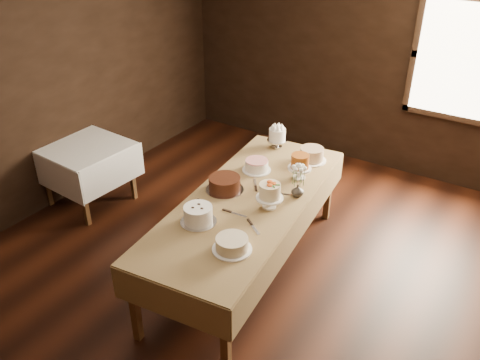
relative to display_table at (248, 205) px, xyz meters
The scene contains 21 objects.
floor 0.78m from the display_table, 132.94° to the right, with size 5.00×6.00×0.01m, color black.
wall_back 2.94m from the display_table, 92.51° to the left, with size 5.00×0.02×2.80m, color black.
wall_left 2.71m from the display_table, behind, with size 0.02×6.00×2.80m, color black.
window 3.16m from the display_table, 67.28° to the left, with size 1.10×0.05×1.30m, color #FFEABF.
display_table is the anchor object (origin of this frame).
side_table 2.25m from the display_table, behind, with size 0.94×0.94×0.75m.
cake_meringue 1.15m from the display_table, 105.68° to the left, with size 0.22×0.22×0.24m.
cake_speckled 1.03m from the display_table, 81.34° to the left, with size 0.32×0.32×0.15m.
cake_lattice 0.57m from the display_table, 112.85° to the left, with size 0.31×0.31×0.11m.
cake_caramel 0.67m from the display_table, 70.32° to the left, with size 0.23×0.23×0.27m.
cake_chocolate 0.30m from the display_table, behind, with size 0.42×0.42×0.14m.
cake_flowers 0.29m from the display_table, ahead, with size 0.25×0.25×0.25m.
cake_swirl 0.59m from the display_table, 105.31° to the right, with size 0.33×0.33×0.16m.
cake_cream 0.78m from the display_table, 66.94° to the right, with size 0.32×0.32×0.11m.
cake_server_a 0.28m from the display_table, 73.85° to the right, with size 0.24×0.03×0.01m, color silver.
cake_server_b 0.50m from the display_table, 50.04° to the right, with size 0.24×0.03×0.01m, color silver.
cake_server_c 0.32m from the display_table, 108.66° to the left, with size 0.24×0.03×0.01m, color silver.
cake_server_d 0.41m from the display_table, 43.52° to the left, with size 0.24×0.03×0.01m, color silver.
cake_server_e 0.43m from the display_table, 124.67° to the right, with size 0.24×0.03×0.01m, color silver.
flower_vase 0.48m from the display_table, 39.31° to the left, with size 0.12×0.12×0.12m, color #2D2823.
flower_bouquet 0.55m from the display_table, 39.31° to the left, with size 0.14×0.14×0.20m, color white, non-canonical shape.
Camera 1 is at (2.20, -3.19, 3.26)m, focal length 37.48 mm.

